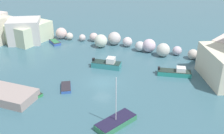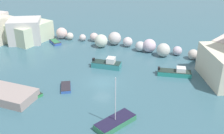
% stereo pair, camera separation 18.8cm
% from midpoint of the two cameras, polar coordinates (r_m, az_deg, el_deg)
% --- Properties ---
extents(cove_water, '(160.00, 160.00, 0.00)m').
position_cam_midpoint_polar(cove_water, '(40.14, -1.94, -3.30)').
color(cove_water, '#3A6371').
rests_on(cove_water, ground).
extents(cliff_headland_left, '(18.41, 15.62, 5.28)m').
position_cam_midpoint_polar(cliff_headland_left, '(61.51, -22.30, 7.44)').
color(cliff_headland_left, silver).
rests_on(cliff_headland_left, ground).
extents(rock_breakwater, '(32.01, 4.95, 2.58)m').
position_cam_midpoint_polar(rock_breakwater, '(52.04, 3.68, 5.02)').
color(rock_breakwater, beige).
rests_on(rock_breakwater, ground).
extents(stone_dock, '(8.95, 4.54, 1.23)m').
position_cam_midpoint_polar(stone_dock, '(38.95, -21.83, -5.26)').
color(stone_dock, gray).
rests_on(stone_dock, ground).
extents(moored_boat_0, '(3.45, 3.02, 0.55)m').
position_cam_midpoint_polar(moored_boat_0, '(56.15, -11.81, 5.19)').
color(moored_boat_0, '#375BB4').
rests_on(moored_boat_0, cove_water).
extents(moored_boat_1, '(1.82, 3.02, 0.44)m').
position_cam_midpoint_polar(moored_boat_1, '(37.67, -16.44, -6.18)').
color(moored_boat_1, '#2F8C4B').
rests_on(moored_boat_1, cove_water).
extents(moored_boat_2, '(4.97, 2.43, 1.85)m').
position_cam_midpoint_polar(moored_boat_2, '(44.42, -0.92, 0.65)').
color(moored_boat_2, teal).
rests_on(moored_boat_2, cove_water).
extents(moored_boat_3, '(5.38, 2.80, 1.42)m').
position_cam_midpoint_polar(moored_boat_3, '(43.13, 13.32, -1.12)').
color(moored_boat_3, teal).
rests_on(moored_boat_3, cove_water).
extents(moored_boat_4, '(3.81, 5.36, 6.15)m').
position_cam_midpoint_polar(moored_boat_4, '(31.48, 0.87, -11.55)').
color(moored_boat_4, '#337B53').
rests_on(moored_boat_4, cove_water).
extents(moored_boat_5, '(2.74, 3.20, 0.44)m').
position_cam_midpoint_polar(moored_boat_5, '(39.03, -9.57, -4.22)').
color(moored_boat_5, '#335CB2').
rests_on(moored_boat_5, cove_water).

